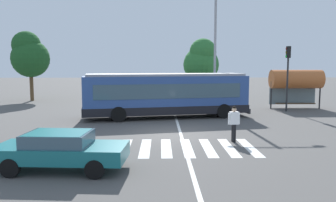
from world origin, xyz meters
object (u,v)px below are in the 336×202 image
bus_stop_shelter (296,80)px  twin_arm_street_lamp (215,37)px  pedestrian_crossing_street (234,122)px  parked_car_charcoal (198,93)px  traffic_light_far_corner (288,68)px  city_transit_bus (166,95)px  parked_car_champagne (146,94)px  background_tree_left (29,55)px  parked_car_black (173,94)px  foreground_sedan (61,149)px  background_tree_right (202,61)px

bus_stop_shelter → twin_arm_street_lamp: size_ratio=0.44×
pedestrian_crossing_street → parked_car_charcoal: 18.24m
pedestrian_crossing_street → traffic_light_far_corner: (6.45, 10.34, 2.43)m
city_transit_bus → bus_stop_shelter: bearing=22.2°
parked_car_champagne → background_tree_left: (-11.87, 1.31, 3.91)m
parked_car_charcoal → parked_car_black: bearing=-169.3°
city_transit_bus → traffic_light_far_corner: traffic_light_far_corner is taller
parked_car_champagne → parked_car_charcoal: size_ratio=1.00×
pedestrian_crossing_street → parked_car_charcoal: size_ratio=0.38×
parked_car_champagne → background_tree_left: bearing=173.7°
parked_car_charcoal → bus_stop_shelter: 9.89m
bus_stop_shelter → parked_car_charcoal: bearing=139.7°
foreground_sedan → background_tree_left: size_ratio=0.66×
foreground_sedan → background_tree_right: bearing=72.4°
parked_car_champagne → bus_stop_shelter: size_ratio=1.07×
traffic_light_far_corner → background_tree_left: size_ratio=0.72×
twin_arm_street_lamp → foreground_sedan: bearing=-116.5°
parked_car_charcoal → background_tree_left: background_tree_left is taller
foreground_sedan → pedestrian_crossing_street: bearing=30.9°
parked_car_black → bus_stop_shelter: 11.68m
bus_stop_shelter → pedestrian_crossing_street: bearing=-123.2°
parked_car_champagne → bus_stop_shelter: bus_stop_shelter is taller
pedestrian_crossing_street → bus_stop_shelter: (7.80, 11.93, 1.45)m
bus_stop_shelter → background_tree_left: (-24.56, 6.91, 2.26)m
parked_car_charcoal → background_tree_right: 4.33m
parked_car_black → twin_arm_street_lamp: size_ratio=0.47×
city_transit_bus → traffic_light_far_corner: 10.12m
foreground_sedan → background_tree_right: background_tree_right is taller
bus_stop_shelter → twin_arm_street_lamp: (-6.83, -0.17, 3.50)m
city_transit_bus → pedestrian_crossing_street: 8.13m
bus_stop_shelter → background_tree_left: bearing=164.3°
background_tree_left → parked_car_black: bearing=-4.3°
parked_car_charcoal → traffic_light_far_corner: size_ratio=0.89×
city_transit_bus → twin_arm_street_lamp: (4.06, 4.27, 4.32)m
foreground_sedan → background_tree_left: background_tree_left is taller
parked_car_black → parked_car_champagne: bearing=-175.4°
parked_car_black → bus_stop_shelter: size_ratio=1.07×
background_tree_left → background_tree_right: size_ratio=1.08×
foreground_sedan → twin_arm_street_lamp: twin_arm_street_lamp is taller
pedestrian_crossing_street → background_tree_left: (-16.76, 18.84, 3.71)m
foreground_sedan → bus_stop_shelter: (14.76, 16.10, 1.65)m
twin_arm_street_lamp → traffic_light_far_corner: bearing=-14.6°
pedestrian_crossing_street → twin_arm_street_lamp: size_ratio=0.18×
background_tree_right → parked_car_black: bearing=-135.2°
parked_car_charcoal → bus_stop_shelter: (7.44, -6.30, 1.65)m
parked_car_black → bus_stop_shelter: (9.98, -5.82, 1.65)m
parked_car_black → foreground_sedan: bearing=-102.3°
background_tree_right → background_tree_left: bearing=-173.3°
background_tree_left → parked_car_champagne: bearing=-6.3°
foreground_sedan → twin_arm_street_lamp: 18.53m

